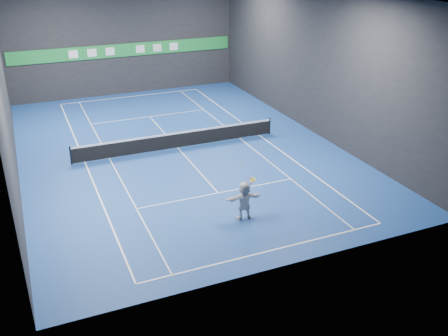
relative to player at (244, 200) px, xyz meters
name	(u,v)px	position (x,y,z in m)	size (l,w,h in m)	color
ground	(178,148)	(-0.14, 9.10, -0.89)	(26.00, 26.00, 0.00)	navy
wall_back	(124,37)	(-0.14, 22.10, 3.61)	(18.00, 0.10, 9.00)	black
wall_front	(290,158)	(-0.14, -3.90, 3.61)	(18.00, 0.10, 9.00)	black
wall_left	(3,91)	(-9.14, 9.10, 3.61)	(0.10, 26.00, 9.00)	black
wall_right	(312,61)	(8.86, 9.10, 3.61)	(0.10, 26.00, 9.00)	black
baseline_near	(270,251)	(-0.14, -2.79, -0.89)	(10.98, 0.08, 0.01)	white
baseline_far	(132,96)	(-0.14, 20.99, -0.89)	(10.98, 0.08, 0.01)	white
sideline_doubles_left	(85,162)	(-5.63, 9.10, -0.89)	(0.08, 23.78, 0.01)	white
sideline_doubles_right	(259,135)	(5.35, 9.10, -0.89)	(0.08, 23.78, 0.01)	white
sideline_singles_left	(109,158)	(-4.25, 9.10, -0.89)	(0.06, 23.78, 0.01)	white
sideline_singles_right	(240,138)	(3.97, 9.10, -0.89)	(0.06, 23.78, 0.01)	white
service_line_near	(218,193)	(-0.14, 2.70, -0.89)	(8.23, 0.06, 0.01)	white
service_line_far	(150,117)	(-0.14, 15.50, -0.89)	(8.23, 0.06, 0.01)	white
center_service_line	(178,148)	(-0.14, 9.10, -0.89)	(0.06, 12.80, 0.01)	white
player	(244,200)	(0.00, 0.00, 0.00)	(1.65, 0.53, 1.78)	silver
tennis_ball	(241,163)	(-0.20, -0.03, 1.84)	(0.07, 0.07, 0.07)	yellow
tennis_net	(178,140)	(-0.14, 9.10, -0.35)	(12.50, 0.10, 1.07)	black
sponsor_banner	(125,50)	(-0.14, 22.03, 2.61)	(17.64, 0.11, 1.00)	#1F9039
tennis_racket	(250,181)	(0.30, 0.05, 0.85)	(0.50, 0.37, 0.61)	red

